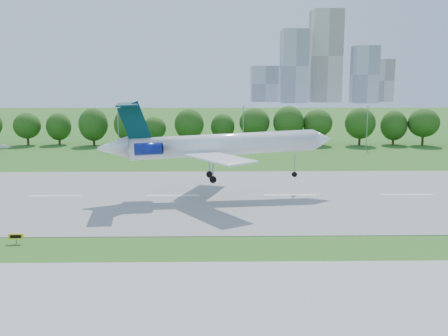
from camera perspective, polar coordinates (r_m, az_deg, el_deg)
ground at (r=61.27m, az=-7.85°, el=-8.54°), size 600.00×600.00×0.00m
runway at (r=85.21m, az=-5.86°, el=-3.17°), size 400.00×45.00×0.08m
taxiway at (r=44.73m, az=-10.68°, el=-15.81°), size 400.00×23.00×0.08m
tree_line at (r=150.42m, az=-3.74°, el=4.95°), size 288.40×8.40×10.40m
light_poles at (r=140.61m, az=-4.96°, el=4.65°), size 175.90×0.25×12.19m
skyline at (r=457.92m, az=10.97°, el=11.22°), size 127.00×52.00×80.00m
airliner at (r=83.07m, az=-1.42°, el=2.73°), size 39.61×28.63×13.36m
taxi_sign_centre at (r=65.31m, az=-22.68°, el=-7.23°), size 1.76×0.31×1.23m
service_vehicle_a at (r=156.12m, az=-23.91°, el=2.23°), size 3.79×2.20×1.18m
service_vehicle_b at (r=134.63m, az=-9.61°, el=1.85°), size 3.83×2.91×1.22m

